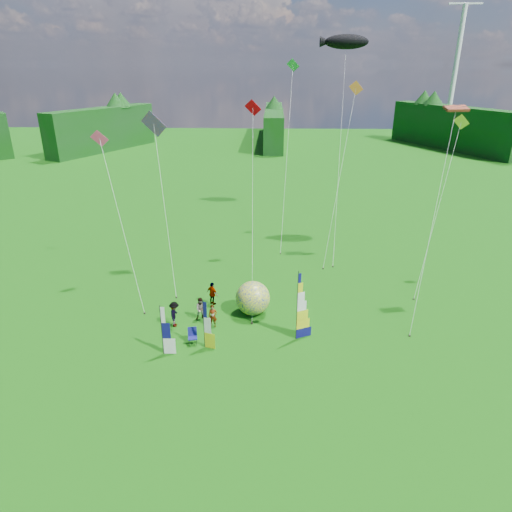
{
  "coord_description": "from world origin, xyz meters",
  "views": [
    {
      "loc": [
        -0.01,
        -22.35,
        16.58
      ],
      "look_at": [
        -1.0,
        4.0,
        5.5
      ],
      "focal_mm": 32.0,
      "sensor_mm": 36.0,
      "label": 1
    }
  ],
  "objects_px": {
    "camp_chair": "(193,337)",
    "kite_whale": "(341,138)",
    "feather_banner_main": "(297,307)",
    "bol_inflatable": "(253,298)",
    "side_banner_far": "(162,331)",
    "spectator_c": "(175,314)",
    "spectator_a": "(213,316)",
    "spectator_d": "(212,294)",
    "spectator_b": "(201,309)",
    "side_banner_left": "(204,325)"
  },
  "relations": [
    {
      "from": "spectator_b",
      "to": "kite_whale",
      "type": "height_order",
      "value": "kite_whale"
    },
    {
      "from": "side_banner_far",
      "to": "spectator_c",
      "type": "distance_m",
      "value": 3.35
    },
    {
      "from": "side_banner_far",
      "to": "camp_chair",
      "type": "bearing_deg",
      "value": 34.51
    },
    {
      "from": "spectator_d",
      "to": "spectator_c",
      "type": "bearing_deg",
      "value": 94.17
    },
    {
      "from": "side_banner_far",
      "to": "bol_inflatable",
      "type": "bearing_deg",
      "value": 44.15
    },
    {
      "from": "spectator_d",
      "to": "bol_inflatable",
      "type": "bearing_deg",
      "value": -162.82
    },
    {
      "from": "spectator_d",
      "to": "feather_banner_main",
      "type": "bearing_deg",
      "value": -177.25
    },
    {
      "from": "spectator_a",
      "to": "camp_chair",
      "type": "relative_size",
      "value": 1.51
    },
    {
      "from": "spectator_b",
      "to": "bol_inflatable",
      "type": "bearing_deg",
      "value": 5.39
    },
    {
      "from": "feather_banner_main",
      "to": "kite_whale",
      "type": "relative_size",
      "value": 0.23
    },
    {
      "from": "spectator_d",
      "to": "side_banner_left",
      "type": "bearing_deg",
      "value": 131.13
    },
    {
      "from": "spectator_b",
      "to": "kite_whale",
      "type": "relative_size",
      "value": 0.08
    },
    {
      "from": "side_banner_left",
      "to": "side_banner_far",
      "type": "bearing_deg",
      "value": -144.89
    },
    {
      "from": "bol_inflatable",
      "to": "camp_chair",
      "type": "xyz_separation_m",
      "value": [
        -3.68,
        -4.05,
        -0.69
      ]
    },
    {
      "from": "bol_inflatable",
      "to": "spectator_a",
      "type": "xyz_separation_m",
      "value": [
        -2.64,
        -1.91,
        -0.41
      ]
    },
    {
      "from": "side_banner_left",
      "to": "spectator_a",
      "type": "distance_m",
      "value": 2.61
    },
    {
      "from": "feather_banner_main",
      "to": "side_banner_left",
      "type": "bearing_deg",
      "value": 166.57
    },
    {
      "from": "side_banner_left",
      "to": "spectator_d",
      "type": "distance_m",
      "value": 5.66
    },
    {
      "from": "feather_banner_main",
      "to": "kite_whale",
      "type": "distance_m",
      "value": 19.94
    },
    {
      "from": "spectator_a",
      "to": "kite_whale",
      "type": "distance_m",
      "value": 21.5
    },
    {
      "from": "camp_chair",
      "to": "kite_whale",
      "type": "distance_m",
      "value": 23.77
    },
    {
      "from": "feather_banner_main",
      "to": "spectator_c",
      "type": "bearing_deg",
      "value": 146.24
    },
    {
      "from": "side_banner_left",
      "to": "bol_inflatable",
      "type": "bearing_deg",
      "value": 73.83
    },
    {
      "from": "bol_inflatable",
      "to": "spectator_d",
      "type": "distance_m",
      "value": 3.31
    },
    {
      "from": "spectator_d",
      "to": "camp_chair",
      "type": "bearing_deg",
      "value": 122.41
    },
    {
      "from": "feather_banner_main",
      "to": "spectator_c",
      "type": "xyz_separation_m",
      "value": [
        -8.22,
        1.3,
        -1.45
      ]
    },
    {
      "from": "bol_inflatable",
      "to": "feather_banner_main",
      "type": "bearing_deg",
      "value": -47.21
    },
    {
      "from": "feather_banner_main",
      "to": "spectator_b",
      "type": "height_order",
      "value": "feather_banner_main"
    },
    {
      "from": "feather_banner_main",
      "to": "camp_chair",
      "type": "height_order",
      "value": "feather_banner_main"
    },
    {
      "from": "side_banner_left",
      "to": "spectator_a",
      "type": "xyz_separation_m",
      "value": [
        0.22,
        2.47,
        -0.81
      ]
    },
    {
      "from": "spectator_a",
      "to": "spectator_d",
      "type": "height_order",
      "value": "spectator_d"
    },
    {
      "from": "feather_banner_main",
      "to": "camp_chair",
      "type": "distance_m",
      "value": 6.94
    },
    {
      "from": "feather_banner_main",
      "to": "side_banner_left",
      "type": "height_order",
      "value": "feather_banner_main"
    },
    {
      "from": "side_banner_left",
      "to": "bol_inflatable",
      "type": "xyz_separation_m",
      "value": [
        2.86,
        4.38,
        -0.4
      ]
    },
    {
      "from": "side_banner_far",
      "to": "spectator_b",
      "type": "bearing_deg",
      "value": 67.45
    },
    {
      "from": "feather_banner_main",
      "to": "bol_inflatable",
      "type": "relative_size",
      "value": 1.91
    },
    {
      "from": "spectator_b",
      "to": "spectator_c",
      "type": "relative_size",
      "value": 0.92
    },
    {
      "from": "spectator_c",
      "to": "spectator_d",
      "type": "distance_m",
      "value": 3.83
    },
    {
      "from": "feather_banner_main",
      "to": "spectator_a",
      "type": "height_order",
      "value": "feather_banner_main"
    },
    {
      "from": "spectator_c",
      "to": "spectator_d",
      "type": "relative_size",
      "value": 1.02
    },
    {
      "from": "bol_inflatable",
      "to": "spectator_c",
      "type": "bearing_deg",
      "value": -160.04
    },
    {
      "from": "bol_inflatable",
      "to": "camp_chair",
      "type": "bearing_deg",
      "value": -132.25
    },
    {
      "from": "feather_banner_main",
      "to": "bol_inflatable",
      "type": "height_order",
      "value": "feather_banner_main"
    },
    {
      "from": "camp_chair",
      "to": "side_banner_left",
      "type": "bearing_deg",
      "value": -33.12
    },
    {
      "from": "bol_inflatable",
      "to": "spectator_d",
      "type": "relative_size",
      "value": 1.37
    },
    {
      "from": "side_banner_far",
      "to": "spectator_d",
      "type": "distance_m",
      "value": 6.84
    },
    {
      "from": "camp_chair",
      "to": "bol_inflatable",
      "type": "bearing_deg",
      "value": 36.46
    },
    {
      "from": "side_banner_left",
      "to": "spectator_d",
      "type": "relative_size",
      "value": 1.82
    },
    {
      "from": "side_banner_far",
      "to": "camp_chair",
      "type": "distance_m",
      "value": 2.28
    },
    {
      "from": "feather_banner_main",
      "to": "side_banner_far",
      "type": "distance_m",
      "value": 8.54
    }
  ]
}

